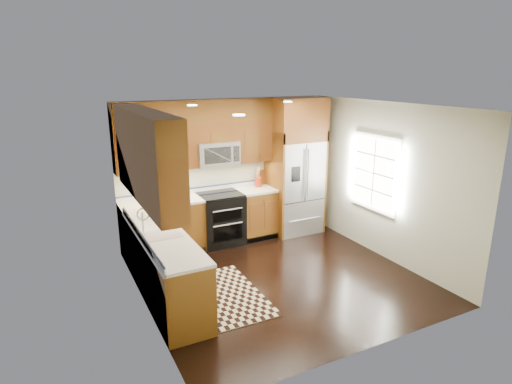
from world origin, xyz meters
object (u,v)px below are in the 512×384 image
refrigerator (295,166)px  rug (224,295)px  utensil_crock (258,180)px  range (221,219)px  knife_block (164,193)px

refrigerator → rug: 3.15m
rug → utensil_crock: 2.71m
range → utensil_crock: size_ratio=2.46×
rug → refrigerator: bearing=38.9°
range → knife_block: (-0.98, 0.11, 0.60)m
range → utensil_crock: (0.84, 0.14, 0.60)m
knife_block → utensil_crock: size_ratio=0.81×
refrigerator → knife_block: bearing=176.8°
utensil_crock → knife_block: bearing=-178.9°
refrigerator → utensil_crock: (-0.71, 0.18, -0.23)m
refrigerator → rug: bearing=-141.9°
refrigerator → rug: size_ratio=1.59×
utensil_crock → range: bearing=-170.5°
knife_block → utensil_crock: 1.82m
rug → range: bearing=69.5°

